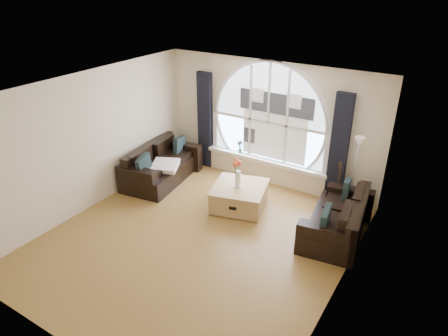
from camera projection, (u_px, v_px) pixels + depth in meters
ground at (198, 239)px, 7.28m from camera, size 5.00×5.50×0.01m
ceiling at (192, 92)px, 6.08m from camera, size 5.00×5.50×0.01m
wall_back at (269, 124)px, 8.78m from camera, size 5.00×0.01×2.70m
wall_front at (54, 265)px, 4.58m from camera, size 5.00×0.01×2.70m
wall_left at (90, 142)px, 7.86m from camera, size 0.01×5.50×2.70m
wall_right at (345, 216)px, 5.50m from camera, size 0.01×5.50×2.70m
attic_slope at (333, 143)px, 5.20m from camera, size 0.92×5.50×0.72m
arched_window at (269, 112)px, 8.63m from camera, size 2.60×0.06×2.15m
window_sill at (265, 160)px, 9.07m from camera, size 2.90×0.22×0.08m
window_frame at (268, 112)px, 8.61m from camera, size 2.76×0.08×2.15m
neighbor_house at (275, 119)px, 8.60m from camera, size 1.70×0.02×1.50m
curtain_left at (205, 121)px, 9.53m from camera, size 0.35×0.12×2.30m
curtain_right at (339, 150)px, 8.01m from camera, size 0.35×0.12×2.30m
sofa_left at (162, 165)px, 9.13m from camera, size 1.16×1.94×0.82m
sofa_right at (338, 216)px, 7.23m from camera, size 1.10×1.85×0.78m
coffee_chest at (239, 196)px, 8.17m from camera, size 1.27×1.27×0.51m
throw_blanket at (165, 166)px, 8.85m from camera, size 0.73×0.73×0.10m
vase_flowers at (238, 169)px, 7.89m from camera, size 0.24×0.24×0.70m
floor_lamp at (354, 176)px, 7.75m from camera, size 0.24×0.24×1.60m
guitar at (339, 184)px, 8.03m from camera, size 0.41×0.32×1.06m
potted_plant at (240, 146)px, 9.30m from camera, size 0.16×0.12×0.30m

